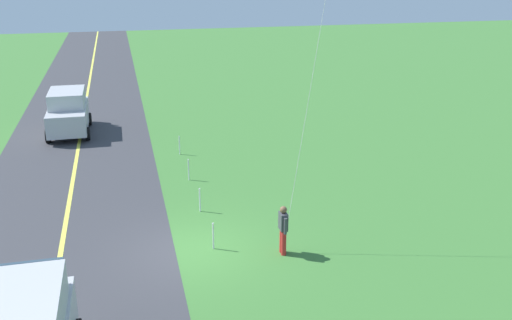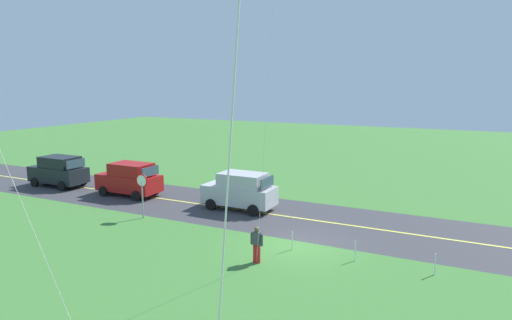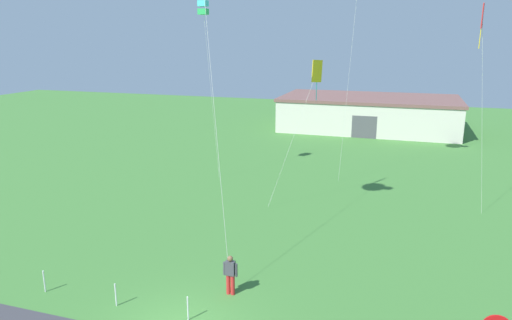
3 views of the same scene
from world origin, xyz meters
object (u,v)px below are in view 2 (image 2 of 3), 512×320
(car_parked_east_near, at_px, (130,179))
(stop_sign, at_px, (142,187))
(car_suv_foreground, at_px, (240,191))
(car_parked_east_far, at_px, (59,171))
(person_adult_near, at_px, (257,243))

(car_parked_east_near, distance_m, stop_sign, 5.63)
(car_suv_foreground, bearing_deg, car_parked_east_near, 2.86)
(car_parked_east_far, distance_m, person_adult_near, 20.45)
(car_parked_east_far, xyz_separation_m, stop_sign, (-10.86, 3.48, 0.65))
(car_parked_east_near, bearing_deg, person_adult_near, 153.08)
(car_parked_east_far, distance_m, stop_sign, 11.42)
(car_parked_east_far, height_order, stop_sign, stop_sign)
(car_suv_foreground, distance_m, car_parked_east_far, 14.94)
(car_parked_east_far, relative_size, stop_sign, 1.72)
(car_suv_foreground, distance_m, person_adult_near, 8.28)
(car_suv_foreground, xyz_separation_m, car_parked_east_near, (8.29, 0.41, 0.00))
(person_adult_near, bearing_deg, car_parked_east_far, -91.52)
(stop_sign, bearing_deg, car_parked_east_far, -17.76)
(person_adult_near, bearing_deg, stop_sign, -91.84)
(car_parked_east_near, relative_size, stop_sign, 1.72)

